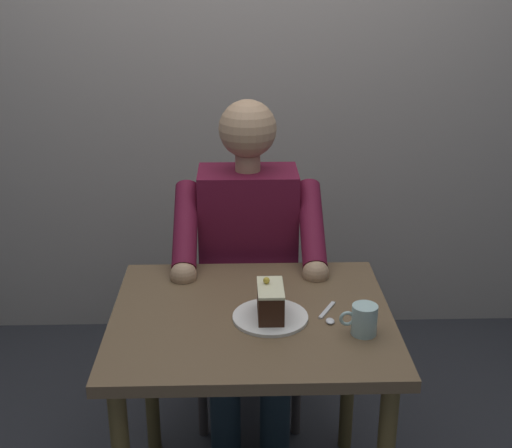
# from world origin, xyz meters

# --- Properties ---
(cafe_rear_panel) EXTENTS (6.40, 0.12, 3.00)m
(cafe_rear_panel) POSITION_xyz_m (0.00, -1.32, 1.50)
(cafe_rear_panel) COLOR #ADA198
(cafe_rear_panel) RESTS_ON ground
(dining_table) EXTENTS (0.84, 0.72, 0.74)m
(dining_table) POSITION_xyz_m (0.00, 0.00, 0.63)
(dining_table) COLOR brown
(dining_table) RESTS_ON ground
(chair) EXTENTS (0.42, 0.42, 0.92)m
(chair) POSITION_xyz_m (0.00, -0.64, 0.51)
(chair) COLOR #544643
(chair) RESTS_ON ground
(seated_person) EXTENTS (0.53, 0.58, 1.28)m
(seated_person) POSITION_xyz_m (-0.00, -0.47, 0.67)
(seated_person) COLOR maroon
(seated_person) RESTS_ON ground
(dessert_plate) EXTENTS (0.22, 0.22, 0.01)m
(dessert_plate) POSITION_xyz_m (-0.05, 0.03, 0.75)
(dessert_plate) COLOR white
(dessert_plate) RESTS_ON dining_table
(cake_slice) EXTENTS (0.08, 0.14, 0.12)m
(cake_slice) POSITION_xyz_m (-0.05, 0.03, 0.80)
(cake_slice) COLOR #351C11
(cake_slice) RESTS_ON dessert_plate
(coffee_cup) EXTENTS (0.11, 0.07, 0.09)m
(coffee_cup) POSITION_xyz_m (-0.31, 0.12, 0.79)
(coffee_cup) COLOR #A9CBC9
(coffee_cup) RESTS_ON dining_table
(dessert_spoon) EXTENTS (0.06, 0.14, 0.01)m
(dessert_spoon) POSITION_xyz_m (-0.23, 0.03, 0.75)
(dessert_spoon) COLOR silver
(dessert_spoon) RESTS_ON dining_table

